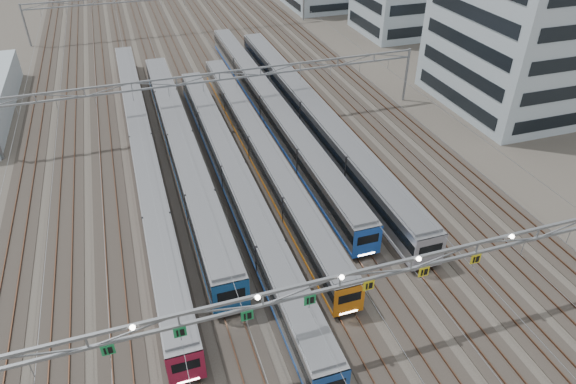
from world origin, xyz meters
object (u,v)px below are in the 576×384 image
object	(u,v)px
train_c	(234,177)
train_f	(311,113)
train_d	(259,147)
depot_bldg_south	(521,37)
gantry_near	(340,285)
gantry_mid	(220,83)
gantry_far	(173,0)
train_e	(270,106)
depot_bldg_mid	(398,0)
train_b	(182,146)
train_a	(142,147)

from	to	relation	value
train_c	train_f	distance (m)	18.03
train_d	depot_bldg_south	distance (m)	40.84
train_c	gantry_near	bearing A→B (deg)	-84.69
train_f	train_d	bearing A→B (deg)	-145.53
gantry_mid	gantry_far	size ratio (longest dim) A/B	1.00
train_d	train_e	xyz separation A→B (m)	(4.50, 10.53, 0.12)
train_f	gantry_far	xyz separation A→B (m)	(-11.25, 49.46, 4.07)
train_d	depot_bldg_south	size ratio (longest dim) A/B	2.44
train_c	depot_bldg_mid	distance (m)	65.52
train_b	train_d	world-z (taller)	train_b
gantry_mid	gantry_far	world-z (taller)	same
train_e	gantry_far	size ratio (longest dim) A/B	1.11
gantry_near	train_f	bearing A→B (deg)	72.42
train_b	train_a	bearing A→B (deg)	158.01
train_d	train_e	world-z (taller)	train_e
train_a	train_c	distance (m)	13.65
train_b	train_c	bearing A→B (deg)	-61.95
train_d	depot_bldg_mid	world-z (taller)	depot_bldg_mid
train_b	depot_bldg_mid	size ratio (longest dim) A/B	3.32
train_c	train_d	size ratio (longest dim) A/B	1.05
train_d	gantry_far	distance (m)	55.86
depot_bldg_south	gantry_mid	bearing A→B (deg)	172.14
gantry_far	depot_bldg_south	size ratio (longest dim) A/B	2.56
train_d	gantry_near	distance (m)	30.00
train_b	train_f	size ratio (longest dim) A/B	0.88
train_a	gantry_mid	distance (m)	13.54
depot_bldg_mid	train_e	bearing A→B (deg)	-139.43
train_e	depot_bldg_mid	xyz separation A→B (m)	(36.16, 30.96, 4.38)
train_d	train_e	distance (m)	11.45
train_f	train_a	bearing A→B (deg)	-175.72
train_b	train_c	world-z (taller)	train_b
train_a	train_e	bearing A→B (deg)	18.53
train_e	gantry_near	size ratio (longest dim) A/B	1.11
train_f	depot_bldg_mid	bearing A→B (deg)	48.11
train_e	gantry_mid	world-z (taller)	gantry_mid
train_b	gantry_mid	distance (m)	11.22
train_d	depot_bldg_mid	size ratio (longest dim) A/B	3.36
train_d	train_f	distance (m)	10.92
depot_bldg_mid	gantry_near	bearing A→B (deg)	-121.19
gantry_near	depot_bldg_south	xyz separation A→B (m)	(42.07, 34.32, 2.88)
train_f	depot_bldg_south	distance (m)	31.74
gantry_near	gantry_mid	distance (m)	40.12
train_d	gantry_far	size ratio (longest dim) A/B	0.95
train_c	depot_bldg_south	distance (m)	46.20
train_e	train_d	bearing A→B (deg)	-113.15
train_c	train_e	size ratio (longest dim) A/B	0.90
train_c	depot_bldg_mid	world-z (taller)	depot_bldg_mid
gantry_near	depot_bldg_mid	world-z (taller)	depot_bldg_mid
gantry_near	depot_bldg_mid	bearing A→B (deg)	58.81
train_c	gantry_near	xyz separation A→B (m)	(2.20, -23.71, 5.02)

